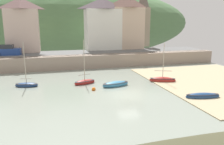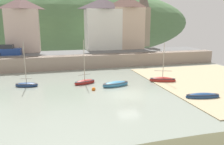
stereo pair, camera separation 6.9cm
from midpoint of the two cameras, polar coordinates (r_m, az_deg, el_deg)
The scene contains 14 objects.
ground at distance 19.15m, azimuth 18.38°, elevation -13.03°, with size 48.00×41.00×0.61m.
quay_seawall at distance 42.68m, azimuth -3.69°, elevation 3.26°, with size 48.00×9.40×2.40m.
hillside_backdrop at distance 79.47m, azimuth -9.07°, elevation 12.23°, with size 80.00×44.00×22.86m.
waterfront_building_left at distance 49.16m, azimuth -21.72°, elevation 11.17°, with size 6.48×5.32×10.59m.
waterfront_building_centre at distance 50.26m, azimuth -2.42°, elevation 12.25°, with size 7.79×5.00×10.96m.
waterfront_building_right at distance 51.82m, azimuth 3.74°, elevation 12.60°, with size 7.12×4.84×11.58m.
church_with_spire at distance 57.57m, azimuth 7.75°, elevation 13.94°, with size 3.00×3.00×14.23m.
sailboat_blue_trim at distance 29.79m, azimuth 0.84°, elevation -2.97°, with size 3.89×2.00×0.83m.
sailboat_far_left at distance 31.06m, azimuth -6.97°, elevation -2.35°, with size 3.19×1.86×6.18m.
sailboat_white_hull at distance 32.62m, azimuth 12.58°, elevation -1.80°, with size 3.82×2.38×5.66m.
sailboat_tall_mast at distance 31.66m, azimuth -20.83°, elevation -2.87°, with size 3.16×1.90×5.95m.
fishing_boat_green at distance 27.01m, azimuth 21.83°, elevation -5.56°, with size 4.01×1.72×0.82m.
parked_car_near_slipway at distance 45.28m, azimuth -24.74°, elevation 5.03°, with size 4.22×2.01×1.95m.
mooring_buoy at distance 28.10m, azimuth -4.73°, elevation -4.21°, with size 0.49×0.49×0.49m.
Camera 1 is at (-8.70, -23.71, 8.23)m, focal length 36.21 mm.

